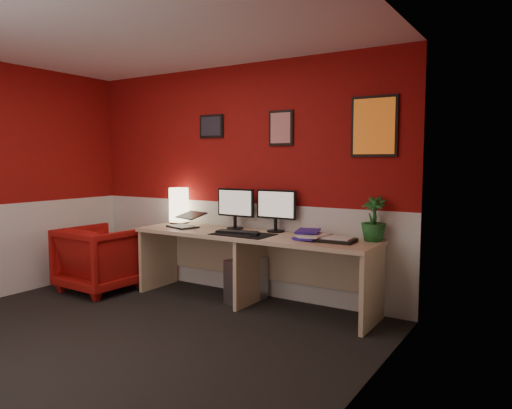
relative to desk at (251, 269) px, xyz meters
name	(u,v)px	position (x,y,z in m)	size (l,w,h in m)	color
ground	(117,340)	(-0.41, -1.41, -0.36)	(4.00, 3.50, 0.01)	black
ceiling	(108,26)	(-0.41, -1.41, 2.13)	(4.00, 3.50, 0.01)	white
wall_back	(236,180)	(-0.41, 0.34, 0.89)	(4.00, 0.01, 2.50)	maroon
wall_right	(351,198)	(1.59, -1.41, 0.89)	(0.01, 3.50, 2.50)	maroon
wainscot_back	(236,247)	(-0.41, 0.34, 0.14)	(4.00, 0.01, 1.00)	silver
wainscot_right	(348,325)	(1.58, -1.41, 0.14)	(0.01, 3.50, 1.00)	silver
desk	(251,269)	(0.00, 0.00, 0.00)	(2.60, 0.65, 0.73)	tan
shoji_lamp	(179,207)	(-1.12, 0.20, 0.56)	(0.16, 0.16, 0.40)	#FFE5B2
laptop	(182,218)	(-0.88, -0.03, 0.47)	(0.33, 0.23, 0.22)	black
monitor_left	(235,202)	(-0.32, 0.18, 0.66)	(0.45, 0.06, 0.58)	black
monitor_right	(276,204)	(0.15, 0.23, 0.66)	(0.45, 0.06, 0.58)	black
desk_mat	(243,234)	(-0.03, -0.10, 0.37)	(0.60, 0.38, 0.01)	black
keyboard	(237,232)	(-0.13, -0.06, 0.38)	(0.42, 0.14, 0.02)	black
mouse	(255,234)	(0.13, -0.12, 0.39)	(0.06, 0.10, 0.03)	black
book_bottom	(301,237)	(0.56, 0.01, 0.38)	(0.23, 0.30, 0.03)	#3A229E
book_middle	(304,234)	(0.59, 0.00, 0.40)	(0.23, 0.31, 0.02)	silver
book_top	(297,231)	(0.51, 0.02, 0.43)	(0.22, 0.29, 0.03)	#3A229E
zen_tray	(335,240)	(0.91, 0.00, 0.38)	(0.35, 0.25, 0.03)	black
potted_plant	(374,219)	(1.19, 0.22, 0.57)	(0.23, 0.23, 0.41)	#19591E
pc_tower	(246,280)	(-0.10, 0.07, -0.14)	(0.20, 0.45, 0.45)	#99999E
armchair	(102,258)	(-1.72, -0.45, 0.00)	(0.78, 0.80, 0.73)	#A5120D
art_left	(211,126)	(-0.74, 0.33, 1.49)	(0.32, 0.02, 0.26)	black
art_center	(281,128)	(0.16, 0.33, 1.44)	(0.28, 0.02, 0.36)	red
art_right	(374,126)	(1.14, 0.33, 1.42)	(0.44, 0.02, 0.56)	orange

